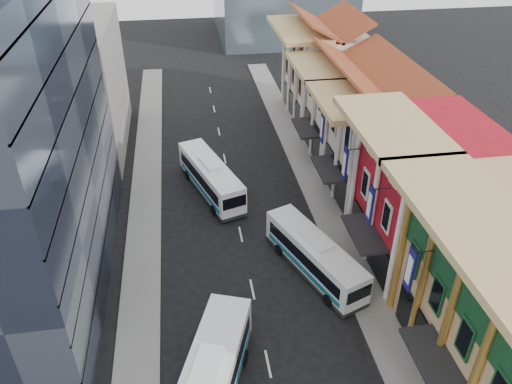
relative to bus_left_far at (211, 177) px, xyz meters
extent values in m
cube|color=slate|center=(10.50, -7.29, -1.74)|extent=(3.00, 90.00, 0.15)
cube|color=slate|center=(-6.50, -7.29, -1.74)|extent=(3.00, 90.00, 0.15)
cube|color=#A5121E|center=(16.00, -12.29, 4.19)|extent=(8.00, 10.00, 12.00)
cube|color=beige|center=(16.00, -2.79, 3.19)|extent=(8.00, 9.00, 10.00)
cube|color=beige|center=(16.00, 6.21, 3.19)|extent=(8.00, 9.00, 10.00)
cube|color=beige|center=(16.00, 16.71, 3.69)|extent=(8.00, 12.00, 11.00)
cube|color=gray|center=(-14.00, 12.71, 5.19)|extent=(10.00, 18.00, 14.00)
camera|label=1|loc=(-2.06, -42.23, 25.41)|focal=35.00mm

